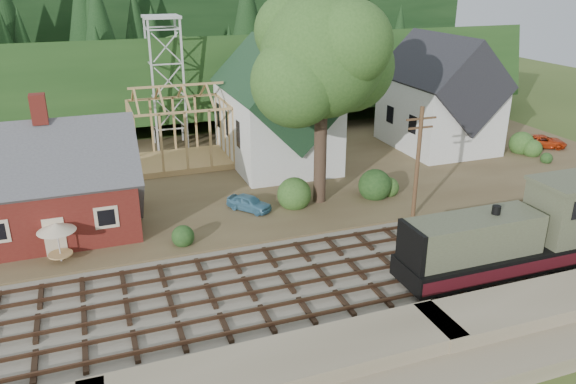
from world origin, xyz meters
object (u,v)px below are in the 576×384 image
object	(u,v)px
car_blue	(249,203)
patio_set	(56,229)
car_red	(543,141)
locomotive	(514,238)

from	to	relation	value
car_blue	patio_set	world-z (taller)	patio_set
car_blue	car_red	bearing A→B (deg)	-29.64
car_blue	patio_set	xyz separation A→B (m)	(-12.44, -3.44, 1.51)
car_red	patio_set	world-z (taller)	patio_set
car_red	patio_set	bearing A→B (deg)	130.32
car_red	car_blue	bearing A→B (deg)	128.50
locomotive	patio_set	size ratio (longest dim) A/B	5.21
car_blue	locomotive	bearing A→B (deg)	-87.22
patio_set	car_red	bearing A→B (deg)	11.05
car_blue	patio_set	distance (m)	12.99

